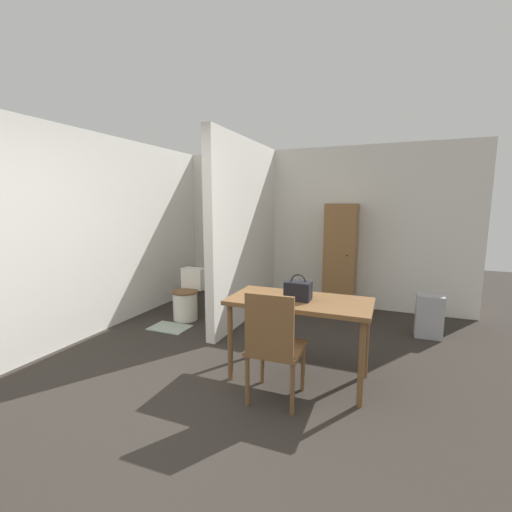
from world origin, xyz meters
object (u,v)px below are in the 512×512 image
at_px(handbag, 298,290).
at_px(space_heater, 429,316).
at_px(toilet, 188,298).
at_px(wooden_cabinet, 340,258).
at_px(dining_table, 299,309).
at_px(wooden_chair, 274,344).

xyz_separation_m(handbag, space_heater, (1.24, 1.61, -0.59)).
height_order(toilet, space_heater, toilet).
height_order(wooden_cabinet, space_heater, wooden_cabinet).
relative_size(toilet, space_heater, 1.32).
distance_m(dining_table, toilet, 2.24).
bearing_deg(wooden_cabinet, handbag, -91.20).
xyz_separation_m(wooden_chair, wooden_cabinet, (0.13, 2.72, 0.31)).
relative_size(handbag, space_heater, 0.45).
relative_size(toilet, wooden_cabinet, 0.43).
bearing_deg(wooden_chair, space_heater, 55.62).
xyz_separation_m(dining_table, handbag, (-0.01, -0.02, 0.18)).
height_order(wooden_chair, toilet, wooden_chair).
height_order(dining_table, wooden_chair, wooden_chair).
xyz_separation_m(handbag, wooden_cabinet, (0.05, 2.28, -0.04)).
relative_size(handbag, wooden_cabinet, 0.15).
bearing_deg(wooden_cabinet, wooden_chair, -92.68).
distance_m(handbag, wooden_cabinet, 2.28).
distance_m(dining_table, space_heater, 2.05).
relative_size(toilet, handbag, 2.94).
relative_size(wooden_chair, wooden_cabinet, 0.58).
bearing_deg(dining_table, space_heater, 52.30).
xyz_separation_m(wooden_chair, space_heater, (1.32, 2.05, -0.25)).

